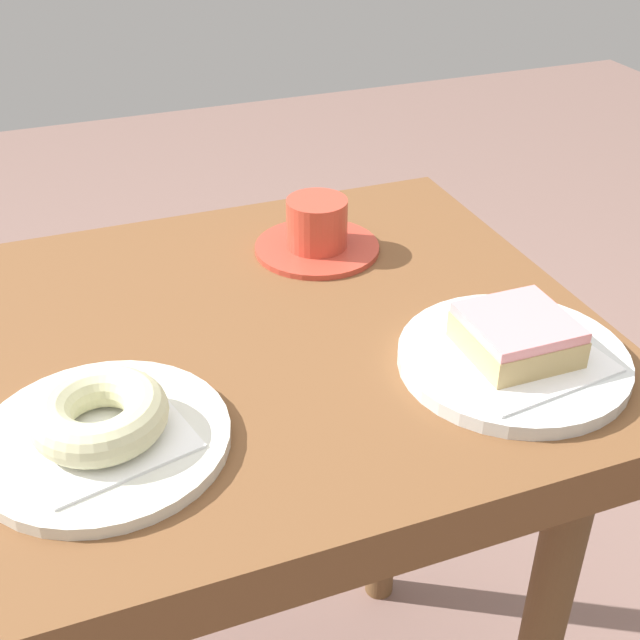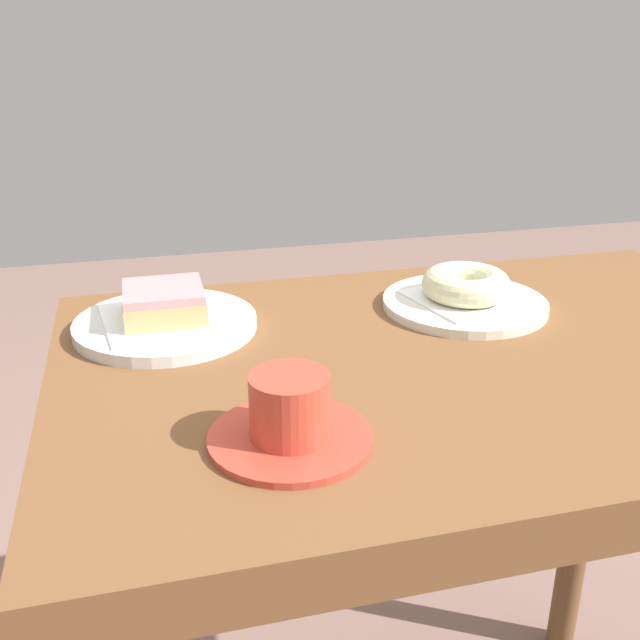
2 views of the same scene
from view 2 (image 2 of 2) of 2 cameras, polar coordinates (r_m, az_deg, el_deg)
table at (r=0.92m, az=10.06°, el=-8.12°), size 0.93×0.61×0.77m
plate_sugar_ring at (r=1.00m, az=11.23°, el=1.27°), size 0.22×0.22×0.01m
napkin_sugar_ring at (r=1.00m, az=11.27°, el=1.67°), size 0.16×0.16×0.00m
donut_sugar_ring at (r=0.99m, az=11.35°, el=2.77°), size 0.12×0.12×0.04m
plate_glazed_square at (r=0.93m, az=-11.97°, el=-0.33°), size 0.23×0.23×0.01m
napkin_glazed_square at (r=0.93m, az=-12.01°, el=0.18°), size 0.17×0.17×0.00m
donut_glazed_square at (r=0.92m, az=-12.11°, el=1.38°), size 0.10×0.10×0.04m
coffee_cup at (r=0.67m, az=-2.37°, el=-7.48°), size 0.15×0.15×0.07m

